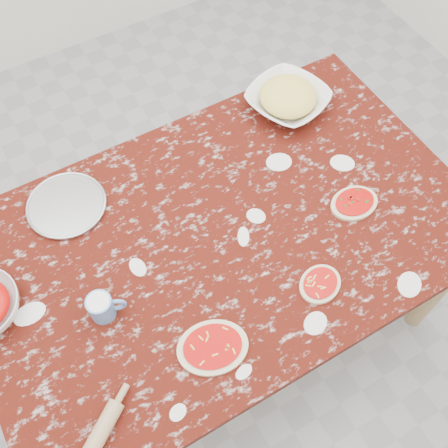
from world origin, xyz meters
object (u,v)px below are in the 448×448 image
pizza_tray (67,206)px  flour_mug (102,307)px  worktable (224,245)px  cheese_bowl (288,100)px  rolling_pin (95,444)px

pizza_tray → flour_mug: size_ratio=2.35×
worktable → cheese_bowl: 0.60m
rolling_pin → worktable: bearing=32.7°
worktable → cheese_bowl: (0.47, 0.35, 0.12)m
pizza_tray → flour_mug: (-0.04, -0.41, 0.04)m
pizza_tray → cheese_bowl: size_ratio=0.92×
worktable → rolling_pin: 0.72m
cheese_bowl → rolling_pin: 1.30m
cheese_bowl → flour_mug: flour_mug is taller
flour_mug → worktable: bearing=8.2°
pizza_tray → worktable: bearing=-40.6°
worktable → pizza_tray: pizza_tray is taller
worktable → rolling_pin: rolling_pin is taller
pizza_tray → rolling_pin: (-0.20, -0.73, 0.02)m
worktable → flour_mug: bearing=-171.8°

